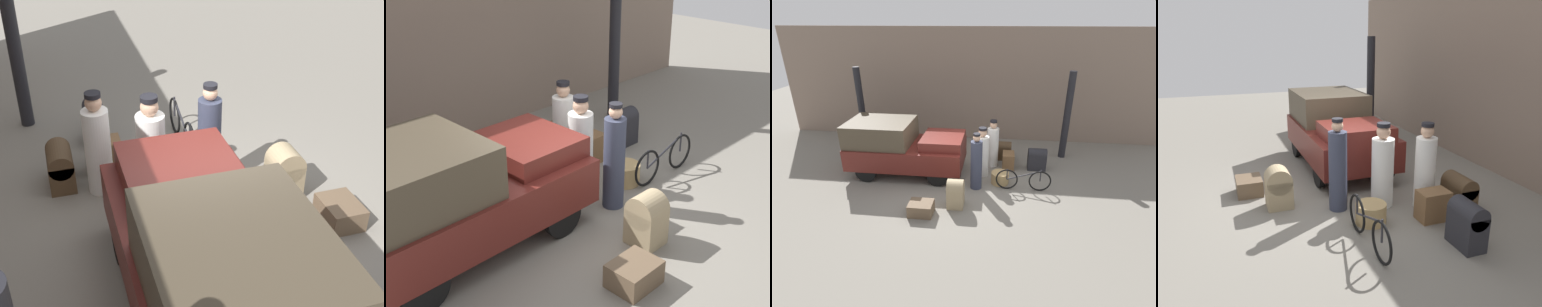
# 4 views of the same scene
# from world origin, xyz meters

# --- Properties ---
(ground_plane) EXTENTS (30.00, 30.00, 0.00)m
(ground_plane) POSITION_xyz_m (0.00, 0.00, 0.00)
(ground_plane) COLOR gray
(station_building_facade) EXTENTS (16.00, 0.15, 4.50)m
(station_building_facade) POSITION_xyz_m (0.00, 4.08, 2.25)
(station_building_facade) COLOR gray
(station_building_facade) RESTS_ON ground
(canopy_pillar_left) EXTENTS (0.25, 0.25, 3.16)m
(canopy_pillar_left) POSITION_xyz_m (-4.04, 2.45, 1.58)
(canopy_pillar_left) COLOR black
(canopy_pillar_left) RESTS_ON ground
(canopy_pillar_right) EXTENTS (0.25, 0.25, 3.16)m
(canopy_pillar_right) POSITION_xyz_m (3.63, 2.45, 1.58)
(canopy_pillar_right) COLOR black
(canopy_pillar_right) RESTS_ON ground
(truck) EXTENTS (3.72, 1.83, 1.78)m
(truck) POSITION_xyz_m (-1.90, 0.59, 0.95)
(truck) COLOR black
(truck) RESTS_ON ground
(bicycle) EXTENTS (1.65, 0.04, 0.71)m
(bicycle) POSITION_xyz_m (2.04, -0.17, 0.34)
(bicycle) COLOR black
(bicycle) RESTS_ON ground
(wicker_basket) EXTENTS (0.55, 0.55, 0.37)m
(wicker_basket) POSITION_xyz_m (1.35, 0.18, 0.18)
(wicker_basket) COLOR tan
(wicker_basket) RESTS_ON ground
(porter_with_bicycle) EXTENTS (0.35, 0.35, 1.78)m
(porter_with_bicycle) POSITION_xyz_m (0.62, -0.20, 0.82)
(porter_with_bicycle) COLOR #33384C
(porter_with_bicycle) RESTS_ON ground
(porter_standing_middle) EXTENTS (0.40, 0.40, 1.67)m
(porter_standing_middle) POSITION_xyz_m (1.06, 1.41, 0.76)
(porter_standing_middle) COLOR white
(porter_standing_middle) RESTS_ON ground
(conductor_in_dark_uniform) EXTENTS (0.43, 0.43, 1.65)m
(conductor_in_dark_uniform) POSITION_xyz_m (0.74, 0.67, 0.75)
(conductor_in_dark_uniform) COLOR white
(conductor_in_dark_uniform) RESTS_ON ground
(trunk_umber_medium) EXTENTS (0.39, 0.55, 0.55)m
(trunk_umber_medium) POSITION_xyz_m (1.62, 1.27, 0.28)
(trunk_umber_medium) COLOR brown
(trunk_umber_medium) RESTS_ON ground
(trunk_barrel_dark) EXTENTS (0.61, 0.37, 0.77)m
(trunk_barrel_dark) POSITION_xyz_m (2.58, 1.28, 0.41)
(trunk_barrel_dark) COLOR #232328
(trunk_barrel_dark) RESTS_ON ground
(trunk_large_brown) EXTENTS (0.64, 0.52, 0.34)m
(trunk_large_brown) POSITION_xyz_m (-0.72, -1.73, 0.17)
(trunk_large_brown) COLOR brown
(trunk_large_brown) RESTS_ON ground
(suitcase_black_upright) EXTENTS (0.68, 0.39, 0.68)m
(suitcase_black_upright) POSITION_xyz_m (1.38, 1.99, 0.35)
(suitcase_black_upright) COLOR #4C3823
(suitcase_black_upright) RESTS_ON ground
(suitcase_tan_flat) EXTENTS (0.44, 0.49, 0.81)m
(suitcase_tan_flat) POSITION_xyz_m (0.14, -1.24, 0.41)
(suitcase_tan_flat) COLOR #9E8966
(suitcase_tan_flat) RESTS_ON ground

